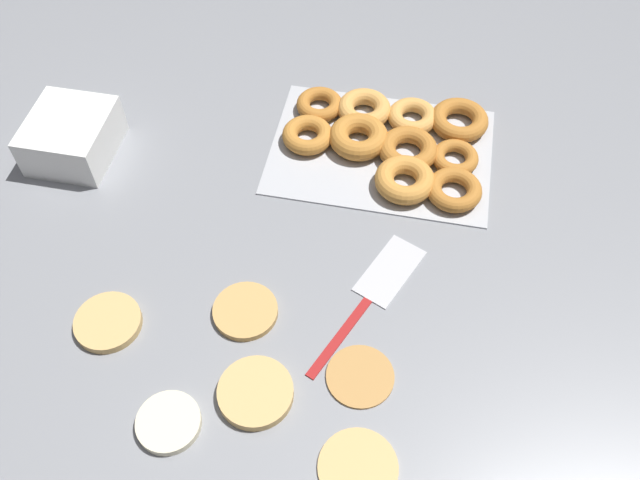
# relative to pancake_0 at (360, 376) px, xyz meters

# --- Properties ---
(ground_plane) EXTENTS (3.00, 3.00, 0.00)m
(ground_plane) POSITION_rel_pancake_0_xyz_m (0.16, -0.08, -0.00)
(ground_plane) COLOR gray
(pancake_0) EXTENTS (0.09, 0.09, 0.01)m
(pancake_0) POSITION_rel_pancake_0_xyz_m (0.00, 0.00, 0.00)
(pancake_0) COLOR #B27F42
(pancake_0) RESTS_ON ground_plane
(pancake_1) EXTENTS (0.10, 0.10, 0.01)m
(pancake_1) POSITION_rel_pancake_0_xyz_m (-0.02, 0.12, -0.00)
(pancake_1) COLOR tan
(pancake_1) RESTS_ON ground_plane
(pancake_2) EXTENTS (0.10, 0.10, 0.01)m
(pancake_2) POSITION_rel_pancake_0_xyz_m (0.18, -0.07, 0.00)
(pancake_2) COLOR tan
(pancake_2) RESTS_ON ground_plane
(pancake_3) EXTENTS (0.10, 0.10, 0.01)m
(pancake_3) POSITION_rel_pancake_0_xyz_m (0.37, -0.01, 0.00)
(pancake_3) COLOR tan
(pancake_3) RESTS_ON ground_plane
(pancake_4) EXTENTS (0.09, 0.09, 0.01)m
(pancake_4) POSITION_rel_pancake_0_xyz_m (0.24, 0.12, 0.00)
(pancake_4) COLOR beige
(pancake_4) RESTS_ON ground_plane
(pancake_5) EXTENTS (0.10, 0.10, 0.02)m
(pancake_5) POSITION_rel_pancake_0_xyz_m (0.13, 0.05, 0.00)
(pancake_5) COLOR tan
(pancake_5) RESTS_ON ground_plane
(donut_tray) EXTENTS (0.38, 0.27, 0.04)m
(donut_tray) POSITION_rel_pancake_0_xyz_m (0.02, -0.44, 0.01)
(donut_tray) COLOR #ADAFB5
(donut_tray) RESTS_ON ground_plane
(container_stack) EXTENTS (0.13, 0.15, 0.08)m
(container_stack) POSITION_rel_pancake_0_xyz_m (0.55, -0.33, 0.03)
(container_stack) COLOR white
(container_stack) RESTS_ON ground_plane
(spatula) EXTENTS (0.14, 0.27, 0.01)m
(spatula) POSITION_rel_pancake_0_xyz_m (-0.01, -0.15, -0.00)
(spatula) COLOR maroon
(spatula) RESTS_ON ground_plane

